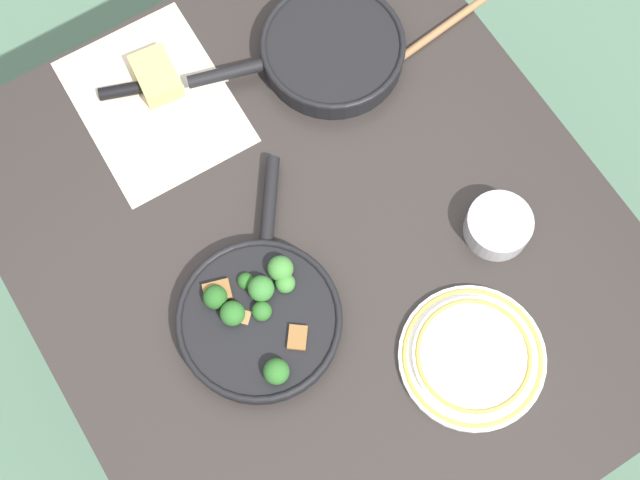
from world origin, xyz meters
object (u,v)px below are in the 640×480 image
object	(u,v)px
grater_knife	(145,87)
prep_bowl_steel	(498,226)
skillet_eggs	(331,50)
wooden_spoon	(414,48)
dinner_plate_stack	(473,357)
cheese_block	(156,76)
skillet_broccoli	(259,316)

from	to	relation	value
grater_knife	prep_bowl_steel	size ratio (longest dim) A/B	2.02
skillet_eggs	wooden_spoon	xyz separation A→B (m)	(-0.07, -0.14, -0.02)
wooden_spoon	prep_bowl_steel	size ratio (longest dim) A/B	3.42
dinner_plate_stack	grater_knife	bearing A→B (deg)	16.84
skillet_eggs	dinner_plate_stack	world-z (taller)	skillet_eggs
grater_knife	cheese_block	xyz separation A→B (m)	(0.00, -0.03, 0.01)
wooden_spoon	grater_knife	world-z (taller)	grater_knife
grater_knife	skillet_broccoli	bearing A→B (deg)	-74.61
dinner_plate_stack	prep_bowl_steel	xyz separation A→B (m)	(0.16, -0.17, 0.01)
skillet_eggs	cheese_block	size ratio (longest dim) A/B	3.80
grater_knife	skillet_eggs	bearing A→B (deg)	-0.32
grater_knife	wooden_spoon	bearing A→B (deg)	-2.20
dinner_plate_stack	prep_bowl_steel	bearing A→B (deg)	-45.64
wooden_spoon	skillet_broccoli	bearing A→B (deg)	23.56
grater_knife	cheese_block	size ratio (longest dim) A/B	2.20
prep_bowl_steel	skillet_eggs	bearing A→B (deg)	7.69
wooden_spoon	dinner_plate_stack	world-z (taller)	dinner_plate_stack
skillet_eggs	dinner_plate_stack	distance (m)	0.62
wooden_spoon	dinner_plate_stack	size ratio (longest dim) A/B	1.58
cheese_block	prep_bowl_steel	xyz separation A→B (m)	(-0.57, -0.36, 0.00)
wooden_spoon	grater_knife	xyz separation A→B (m)	(0.20, 0.47, 0.00)
wooden_spoon	cheese_block	bearing A→B (deg)	-30.29
cheese_block	skillet_broccoli	bearing A→B (deg)	171.66
grater_knife	cheese_block	bearing A→B (deg)	21.63
skillet_broccoli	prep_bowl_steel	distance (m)	0.44
prep_bowl_steel	dinner_plate_stack	bearing A→B (deg)	134.36
skillet_eggs	wooden_spoon	bearing A→B (deg)	169.68
skillet_eggs	prep_bowl_steel	size ratio (longest dim) A/B	3.49
prep_bowl_steel	cheese_block	bearing A→B (deg)	32.26
wooden_spoon	prep_bowl_steel	world-z (taller)	prep_bowl_steel
cheese_block	dinner_plate_stack	distance (m)	0.76
dinner_plate_stack	cheese_block	bearing A→B (deg)	14.82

